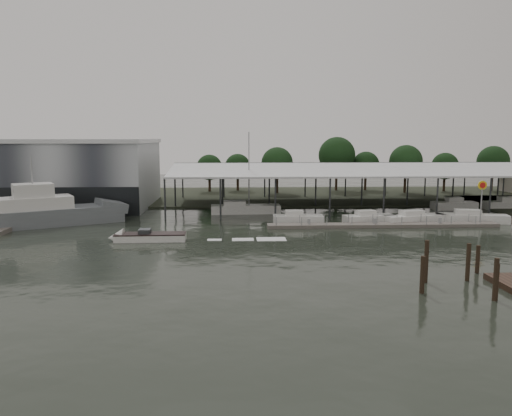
{
  "coord_description": "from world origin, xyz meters",
  "views": [
    {
      "loc": [
        -2.98,
        -48.62,
        10.64
      ],
      "look_at": [
        -0.4,
        9.23,
        2.5
      ],
      "focal_mm": 35.0,
      "sensor_mm": 36.0,
      "label": 1
    }
  ],
  "objects_px": {
    "grey_trawler": "(45,213)",
    "white_sailboat": "(244,209)",
    "shell_fuel_sign": "(482,194)",
    "speedboat_underway": "(144,237)"
  },
  "relations": [
    {
      "from": "grey_trawler",
      "to": "speedboat_underway",
      "type": "distance_m",
      "value": 17.07
    },
    {
      "from": "grey_trawler",
      "to": "white_sailboat",
      "type": "bearing_deg",
      "value": -8.58
    },
    {
      "from": "grey_trawler",
      "to": "white_sailboat",
      "type": "relative_size",
      "value": 1.63
    },
    {
      "from": "white_sailboat",
      "to": "shell_fuel_sign",
      "type": "bearing_deg",
      "value": -24.79
    },
    {
      "from": "shell_fuel_sign",
      "to": "white_sailboat",
      "type": "distance_m",
      "value": 30.96
    },
    {
      "from": "white_sailboat",
      "to": "speedboat_underway",
      "type": "distance_m",
      "value": 21.69
    },
    {
      "from": "grey_trawler",
      "to": "white_sailboat",
      "type": "height_order",
      "value": "white_sailboat"
    },
    {
      "from": "shell_fuel_sign",
      "to": "white_sailboat",
      "type": "bearing_deg",
      "value": 157.78
    },
    {
      "from": "speedboat_underway",
      "to": "white_sailboat",
      "type": "bearing_deg",
      "value": -121.08
    },
    {
      "from": "shell_fuel_sign",
      "to": "speedboat_underway",
      "type": "xyz_separation_m",
      "value": [
        -39.36,
        -7.13,
        -3.53
      ]
    }
  ]
}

